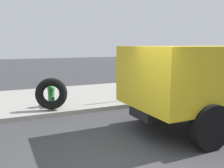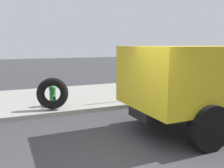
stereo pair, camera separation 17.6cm
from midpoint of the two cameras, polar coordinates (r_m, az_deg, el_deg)
ground_plane at (r=5.14m, az=-0.09°, el=-19.18°), size 80.00×80.00×0.00m
sidewalk_curb at (r=11.03m, az=-14.25°, el=-3.42°), size 36.00×5.00×0.15m
fire_hydrant at (r=9.42m, az=-14.60°, el=-2.52°), size 0.27×0.62×0.79m
loose_tire at (r=8.85m, az=-14.62°, el=-2.22°), size 1.21×0.79×1.15m
stop_sign at (r=10.03m, az=4.96°, el=4.21°), size 0.76×0.08×2.05m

